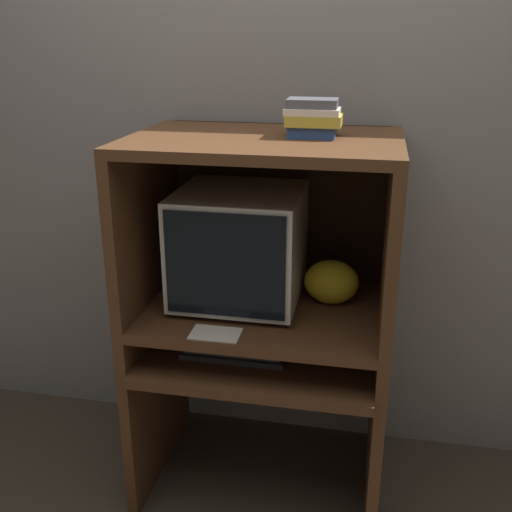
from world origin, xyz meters
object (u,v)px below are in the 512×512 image
Objects in this scene: snack_bag at (331,282)px; keyboard at (235,351)px; book_stack at (313,117)px; crt_monitor at (240,245)px; mouse at (307,359)px.

keyboard is at bearing -151.55° from snack_bag.
snack_bag is at bearing 28.45° from keyboard.
book_stack is (0.25, 0.12, 0.84)m from keyboard.
crt_monitor is 6.18× the size of mouse.
crt_monitor reaches higher than snack_bag.
keyboard is at bearing 176.92° from mouse.
mouse is 0.40× the size of book_stack.
crt_monitor is 2.30× the size of snack_bag.
mouse is at bearing -29.32° from crt_monitor.
book_stack reaches higher than crt_monitor.
keyboard is 0.27m from mouse.
snack_bag reaches higher than keyboard.
book_stack is at bearing 26.52° from keyboard.
snack_bag is at bearing 6.02° from crt_monitor.
crt_monitor is 0.37m from snack_bag.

